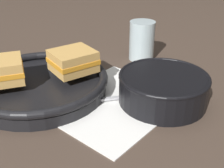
{
  "coord_description": "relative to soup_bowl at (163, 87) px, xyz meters",
  "views": [
    {
      "loc": [
        -0.34,
        -0.42,
        0.3
      ],
      "look_at": [
        -0.03,
        -0.01,
        0.03
      ],
      "focal_mm": 45.0,
      "sensor_mm": 36.0,
      "label": 1
    }
  ],
  "objects": [
    {
      "name": "soup_bowl",
      "position": [
        0.0,
        0.0,
        0.0
      ],
      "size": [
        0.18,
        0.18,
        0.06
      ],
      "color": "black",
      "rests_on": "ground_plane"
    },
    {
      "name": "ground_plane",
      "position": [
        -0.05,
        0.09,
        -0.04
      ],
      "size": [
        4.0,
        4.0,
        0.0
      ],
      "primitive_type": "plane",
      "color": "#47382D"
    },
    {
      "name": "drinking_glass",
      "position": [
        0.13,
        0.2,
        0.02
      ],
      "size": [
        0.07,
        0.07,
        0.11
      ],
      "color": "silver",
      "rests_on": "ground_plane"
    },
    {
      "name": "napkin",
      "position": [
        -0.08,
        0.06,
        -0.03
      ],
      "size": [
        0.31,
        0.28,
        0.0
      ],
      "color": "white",
      "rests_on": "ground_plane"
    },
    {
      "name": "spoon",
      "position": [
        -0.04,
        0.05,
        -0.03
      ],
      "size": [
        0.14,
        0.08,
        0.01
      ],
      "rotation": [
        0.0,
        0.0,
        -0.46
      ],
      "color": "#B7B7BC",
      "rests_on": "napkin"
    },
    {
      "name": "sandwich_near_left",
      "position": [
        -0.25,
        0.21,
        0.03
      ],
      "size": [
        0.11,
        0.11,
        0.05
      ],
      "rotation": [
        0.0,
        0.0,
        4.38
      ],
      "color": "tan",
      "rests_on": "skillet"
    },
    {
      "name": "sandwich_near_right",
      "position": [
        -0.11,
        0.17,
        0.03
      ],
      "size": [
        0.09,
        0.09,
        0.05
      ],
      "rotation": [
        0.0,
        0.0,
        7.8
      ],
      "color": "tan",
      "rests_on": "skillet"
    },
    {
      "name": "skillet",
      "position": [
        -0.18,
        0.19,
        -0.01
      ],
      "size": [
        0.37,
        0.32,
        0.04
      ],
      "color": "black",
      "rests_on": "ground_plane"
    }
  ]
}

